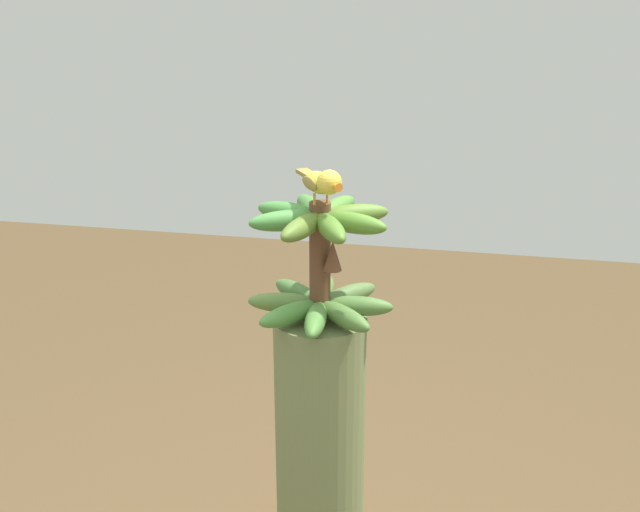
# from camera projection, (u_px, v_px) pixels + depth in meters

# --- Properties ---
(banana_bunch) EXTENTS (0.30, 0.30, 0.24)m
(banana_bunch) POSITION_uv_depth(u_px,v_px,m) (320.00, 262.00, 1.55)
(banana_bunch) COLOR brown
(banana_bunch) RESTS_ON banana_tree
(perched_bird) EXTENTS (0.15, 0.12, 0.08)m
(perched_bird) POSITION_uv_depth(u_px,v_px,m) (323.00, 182.00, 1.47)
(perched_bird) COLOR #C68933
(perched_bird) RESTS_ON banana_bunch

